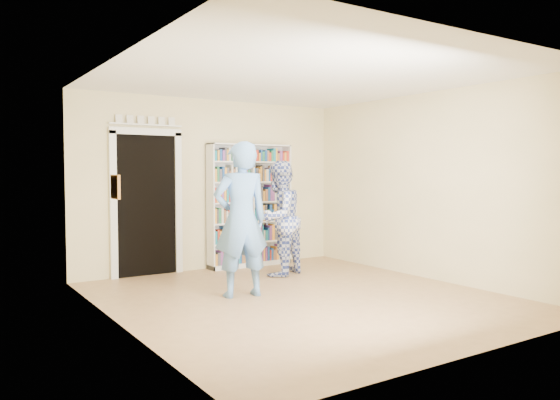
# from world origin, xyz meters

# --- Properties ---
(floor) EXTENTS (5.00, 5.00, 0.00)m
(floor) POSITION_xyz_m (0.00, 0.00, 0.00)
(floor) COLOR #976F49
(floor) RESTS_ON ground
(ceiling) EXTENTS (5.00, 5.00, 0.00)m
(ceiling) POSITION_xyz_m (0.00, 0.00, 2.70)
(ceiling) COLOR white
(ceiling) RESTS_ON wall_back
(wall_back) EXTENTS (4.50, 0.00, 4.50)m
(wall_back) POSITION_xyz_m (0.00, 2.50, 1.35)
(wall_back) COLOR #F7E2AA
(wall_back) RESTS_ON floor
(wall_left) EXTENTS (0.00, 5.00, 5.00)m
(wall_left) POSITION_xyz_m (-2.25, 0.00, 1.35)
(wall_left) COLOR #F7E2AA
(wall_left) RESTS_ON floor
(wall_right) EXTENTS (0.00, 5.00, 5.00)m
(wall_right) POSITION_xyz_m (2.25, 0.00, 1.35)
(wall_right) COLOR #F7E2AA
(wall_right) RESTS_ON floor
(bookshelf) EXTENTS (1.46, 0.27, 2.00)m
(bookshelf) POSITION_xyz_m (0.60, 2.34, 1.01)
(bookshelf) COLOR white
(bookshelf) RESTS_ON floor
(doorway) EXTENTS (1.10, 0.08, 2.43)m
(doorway) POSITION_xyz_m (-1.10, 2.48, 1.18)
(doorway) COLOR black
(doorway) RESTS_ON floor
(wall_art) EXTENTS (0.03, 0.25, 0.25)m
(wall_art) POSITION_xyz_m (-2.23, 0.20, 1.40)
(wall_art) COLOR brown
(wall_art) RESTS_ON wall_left
(man_blue) EXTENTS (0.77, 0.57, 1.93)m
(man_blue) POSITION_xyz_m (-0.59, 0.50, 0.96)
(man_blue) COLOR #5C8DCE
(man_blue) RESTS_ON floor
(man_plaid) EXTENTS (1.02, 0.93, 1.72)m
(man_plaid) POSITION_xyz_m (0.55, 1.40, 0.86)
(man_plaid) COLOR #304194
(man_plaid) RESTS_ON floor
(paper_sheet) EXTENTS (0.21, 0.11, 0.33)m
(paper_sheet) POSITION_xyz_m (0.68, 1.22, 1.11)
(paper_sheet) COLOR white
(paper_sheet) RESTS_ON man_plaid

